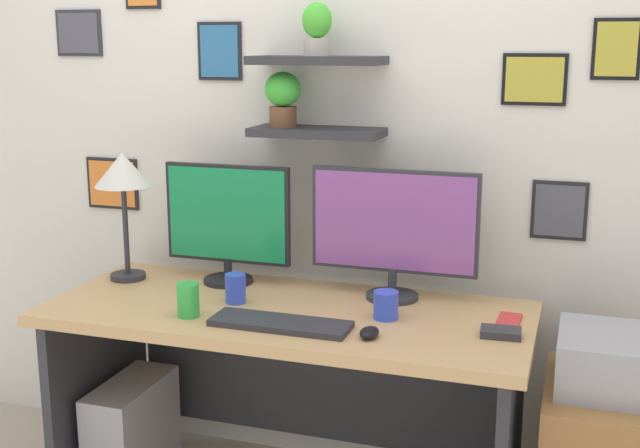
{
  "coord_description": "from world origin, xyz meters",
  "views": [
    {
      "loc": [
        0.91,
        -2.42,
        1.61
      ],
      "look_at": [
        0.1,
        0.05,
        1.03
      ],
      "focal_mm": 45.78,
      "sensor_mm": 36.0,
      "label": 1
    }
  ],
  "objects_px": {
    "cell_phone": "(509,321)",
    "printer": "(623,363)",
    "keyboard": "(280,323)",
    "water_cup": "(188,300)",
    "coffee_mug": "(386,305)",
    "pen_cup": "(235,288)",
    "computer_tower_left": "(133,435)",
    "desk_lamp": "(123,177)",
    "scissors_tray": "(501,333)",
    "monitor_right": "(394,228)",
    "desk": "(293,361)",
    "monitor_left": "(228,221)",
    "computer_mouse": "(369,333)"
  },
  "relations": [
    {
      "from": "keyboard",
      "to": "water_cup",
      "type": "distance_m",
      "value": 0.32
    },
    {
      "from": "keyboard",
      "to": "computer_mouse",
      "type": "relative_size",
      "value": 4.89
    },
    {
      "from": "coffee_mug",
      "to": "computer_tower_left",
      "type": "bearing_deg",
      "value": -177.95
    },
    {
      "from": "monitor_left",
      "to": "scissors_tray",
      "type": "distance_m",
      "value": 1.07
    },
    {
      "from": "monitor_left",
      "to": "cell_phone",
      "type": "xyz_separation_m",
      "value": [
        1.02,
        -0.13,
        -0.22
      ]
    },
    {
      "from": "computer_mouse",
      "to": "desk",
      "type": "bearing_deg",
      "value": 144.56
    },
    {
      "from": "pen_cup",
      "to": "printer",
      "type": "xyz_separation_m",
      "value": [
        1.24,
        0.04,
        -0.12
      ]
    },
    {
      "from": "cell_phone",
      "to": "water_cup",
      "type": "distance_m",
      "value": 1.02
    },
    {
      "from": "desk",
      "to": "printer",
      "type": "xyz_separation_m",
      "value": [
        1.06,
        -0.02,
        0.14
      ]
    },
    {
      "from": "pen_cup",
      "to": "printer",
      "type": "height_order",
      "value": "pen_cup"
    },
    {
      "from": "monitor_right",
      "to": "keyboard",
      "type": "height_order",
      "value": "monitor_right"
    },
    {
      "from": "computer_mouse",
      "to": "desk_lamp",
      "type": "xyz_separation_m",
      "value": [
        -1.01,
        0.32,
        0.37
      ]
    },
    {
      "from": "computer_mouse",
      "to": "computer_tower_left",
      "type": "distance_m",
      "value": 1.09
    },
    {
      "from": "monitor_right",
      "to": "scissors_tray",
      "type": "xyz_separation_m",
      "value": [
        0.4,
        -0.27,
        -0.23
      ]
    },
    {
      "from": "keyboard",
      "to": "desk_lamp",
      "type": "relative_size",
      "value": 0.93
    },
    {
      "from": "desk_lamp",
      "to": "cell_phone",
      "type": "distance_m",
      "value": 1.45
    },
    {
      "from": "coffee_mug",
      "to": "computer_tower_left",
      "type": "height_order",
      "value": "coffee_mug"
    },
    {
      "from": "desk_lamp",
      "to": "cell_phone",
      "type": "relative_size",
      "value": 3.38
    },
    {
      "from": "scissors_tray",
      "to": "water_cup",
      "type": "xyz_separation_m",
      "value": [
        -0.98,
        -0.13,
        0.04
      ]
    },
    {
      "from": "desk_lamp",
      "to": "scissors_tray",
      "type": "height_order",
      "value": "desk_lamp"
    },
    {
      "from": "monitor_right",
      "to": "cell_phone",
      "type": "xyz_separation_m",
      "value": [
        0.41,
        -0.13,
        -0.24
      ]
    },
    {
      "from": "pen_cup",
      "to": "computer_tower_left",
      "type": "distance_m",
      "value": 0.72
    },
    {
      "from": "cell_phone",
      "to": "pen_cup",
      "type": "relative_size",
      "value": 1.4
    },
    {
      "from": "desk_lamp",
      "to": "printer",
      "type": "relative_size",
      "value": 1.24
    },
    {
      "from": "keyboard",
      "to": "coffee_mug",
      "type": "bearing_deg",
      "value": 31.76
    },
    {
      "from": "desk_lamp",
      "to": "computer_mouse",
      "type": "bearing_deg",
      "value": -17.34
    },
    {
      "from": "computer_tower_left",
      "to": "monitor_right",
      "type": "bearing_deg",
      "value": 15.21
    },
    {
      "from": "scissors_tray",
      "to": "computer_mouse",
      "type": "bearing_deg",
      "value": -160.54
    },
    {
      "from": "printer",
      "to": "computer_tower_left",
      "type": "height_order",
      "value": "printer"
    },
    {
      "from": "monitor_left",
      "to": "desk_lamp",
      "type": "height_order",
      "value": "desk_lamp"
    },
    {
      "from": "computer_mouse",
      "to": "cell_phone",
      "type": "distance_m",
      "value": 0.47
    },
    {
      "from": "keyboard",
      "to": "scissors_tray",
      "type": "height_order",
      "value": "scissors_tray"
    },
    {
      "from": "desk",
      "to": "keyboard",
      "type": "bearing_deg",
      "value": -78.92
    },
    {
      "from": "desk_lamp",
      "to": "coffee_mug",
      "type": "xyz_separation_m",
      "value": [
        1.02,
        -0.13,
        -0.34
      ]
    },
    {
      "from": "desk",
      "to": "printer",
      "type": "height_order",
      "value": "printer"
    },
    {
      "from": "desk_lamp",
      "to": "scissors_tray",
      "type": "bearing_deg",
      "value": -7.59
    },
    {
      "from": "desk",
      "to": "printer",
      "type": "relative_size",
      "value": 4.24
    },
    {
      "from": "desk",
      "to": "computer_mouse",
      "type": "xyz_separation_m",
      "value": [
        0.33,
        -0.24,
        0.23
      ]
    },
    {
      "from": "keyboard",
      "to": "cell_phone",
      "type": "relative_size",
      "value": 3.14
    },
    {
      "from": "desk_lamp",
      "to": "monitor_left",
      "type": "bearing_deg",
      "value": 12.37
    },
    {
      "from": "desk_lamp",
      "to": "computer_tower_left",
      "type": "relative_size",
      "value": 1.15
    },
    {
      "from": "computer_tower_left",
      "to": "desk",
      "type": "bearing_deg",
      "value": 7.94
    },
    {
      "from": "monitor_left",
      "to": "coffee_mug",
      "type": "distance_m",
      "value": 0.7
    },
    {
      "from": "monitor_right",
      "to": "cell_phone",
      "type": "bearing_deg",
      "value": -17.7
    },
    {
      "from": "desk",
      "to": "coffee_mug",
      "type": "bearing_deg",
      "value": -8.39
    },
    {
      "from": "scissors_tray",
      "to": "desk_lamp",
      "type": "bearing_deg",
      "value": 172.41
    },
    {
      "from": "computer_mouse",
      "to": "water_cup",
      "type": "distance_m",
      "value": 0.6
    },
    {
      "from": "coffee_mug",
      "to": "computer_tower_left",
      "type": "distance_m",
      "value": 1.11
    },
    {
      "from": "cell_phone",
      "to": "printer",
      "type": "relative_size",
      "value": 0.37
    },
    {
      "from": "monitor_right",
      "to": "keyboard",
      "type": "relative_size",
      "value": 1.31
    }
  ]
}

